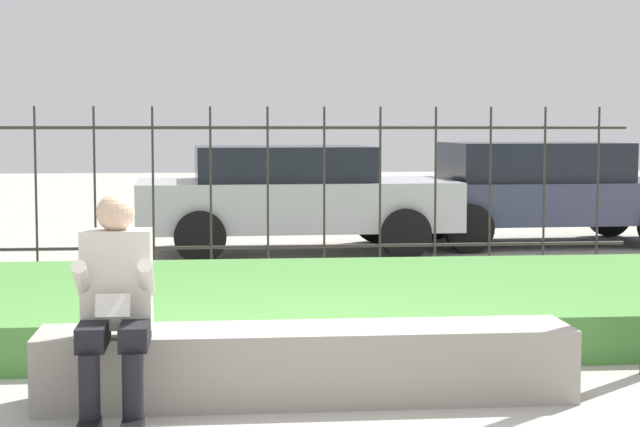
{
  "coord_description": "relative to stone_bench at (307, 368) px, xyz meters",
  "views": [
    {
      "loc": [
        -0.55,
        -6.09,
        1.6
      ],
      "look_at": [
        0.4,
        3.4,
        0.81
      ],
      "focal_mm": 60.0,
      "sensor_mm": 36.0,
      "label": 1
    }
  ],
  "objects": [
    {
      "name": "car_parked_center",
      "position": [
        0.45,
        7.28,
        0.53
      ],
      "size": [
        4.0,
        2.11,
        1.34
      ],
      "rotation": [
        0.0,
        0.0,
        0.04
      ],
      "color": "#B7B7BC",
      "rests_on": "ground_plane"
    },
    {
      "name": "ground_plane",
      "position": [
        0.02,
        0.0,
        -0.19
      ],
      "size": [
        60.0,
        60.0,
        0.0
      ],
      "primitive_type": "plane",
      "color": "#A8A399"
    },
    {
      "name": "car_parked_right",
      "position": [
        3.84,
        7.86,
        0.54
      ],
      "size": [
        4.21,
        2.03,
        1.37
      ],
      "rotation": [
        0.0,
        0.0,
        0.04
      ],
      "color": "#383D56",
      "rests_on": "ground_plane"
    },
    {
      "name": "grass_berm",
      "position": [
        0.02,
        2.36,
        -0.03
      ],
      "size": [
        9.52,
        3.33,
        0.33
      ],
      "color": "#4C893D",
      "rests_on": "ground_plane"
    },
    {
      "name": "iron_fence",
      "position": [
        0.02,
        4.77,
        0.74
      ],
      "size": [
        7.52,
        0.03,
        1.79
      ],
      "color": "#332D28",
      "rests_on": "ground_plane"
    },
    {
      "name": "stone_bench",
      "position": [
        0.0,
        0.0,
        0.0
      ],
      "size": [
        3.09,
        0.54,
        0.43
      ],
      "color": "gray",
      "rests_on": "ground_plane"
    },
    {
      "name": "person_seated_reader",
      "position": [
        -1.07,
        -0.3,
        0.47
      ],
      "size": [
        0.42,
        0.73,
        1.23
      ],
      "color": "black",
      "rests_on": "ground_plane"
    }
  ]
}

